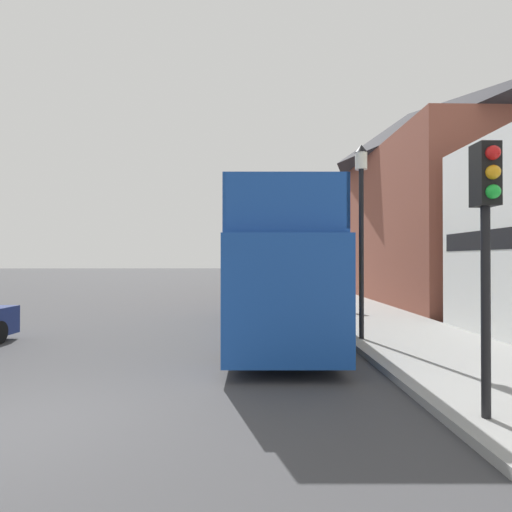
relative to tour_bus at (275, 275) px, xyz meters
name	(u,v)px	position (x,y,z in m)	size (l,w,h in m)	color
ground_plane	(199,294)	(-3.99, 14.24, -1.78)	(144.00, 144.00, 0.00)	#3D3D3F
sidewalk	(325,296)	(3.78, 11.24, -1.71)	(3.88, 108.00, 0.14)	gray
brick_terrace_rear	(408,206)	(8.72, 11.20, 3.66)	(6.00, 18.29, 10.89)	brown
tour_bus	(275,275)	(0.00, 0.00, 0.00)	(2.67, 9.79, 3.93)	#19479E
parked_car_ahead_of_bus	(276,290)	(0.69, 8.54, -1.11)	(2.06, 4.69, 1.43)	navy
traffic_signal	(486,216)	(2.35, -6.85, 1.07)	(0.28, 0.42, 3.69)	black
lamp_post_nearest	(361,206)	(2.22, -1.49, 1.92)	(0.35, 0.35, 5.22)	black
lamp_post_second	(317,236)	(2.49, 6.81, 1.58)	(0.35, 0.35, 4.67)	black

